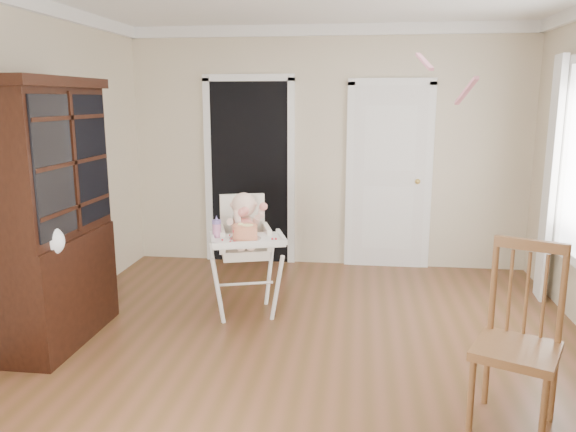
# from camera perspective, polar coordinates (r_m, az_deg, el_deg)

# --- Properties ---
(floor) EXTENTS (5.00, 5.00, 0.00)m
(floor) POSITION_cam_1_polar(r_m,az_deg,el_deg) (4.36, 1.71, -14.08)
(floor) COLOR brown
(floor) RESTS_ON ground
(wall_back) EXTENTS (4.50, 0.00, 4.50)m
(wall_back) POSITION_cam_1_polar(r_m,az_deg,el_deg) (6.44, 4.00, 6.84)
(wall_back) COLOR #C4B599
(wall_back) RESTS_ON floor
(wall_left) EXTENTS (0.00, 5.00, 5.00)m
(wall_left) POSITION_cam_1_polar(r_m,az_deg,el_deg) (4.74, -26.44, 3.87)
(wall_left) COLOR #C4B599
(wall_left) RESTS_ON floor
(doorway) EXTENTS (1.06, 0.05, 2.22)m
(doorway) POSITION_cam_1_polar(r_m,az_deg,el_deg) (6.56, -3.93, 4.82)
(doorway) COLOR black
(doorway) RESTS_ON wall_back
(closet_door) EXTENTS (0.96, 0.09, 2.13)m
(closet_door) POSITION_cam_1_polar(r_m,az_deg,el_deg) (6.45, 10.19, 3.79)
(closet_door) COLOR white
(closet_door) RESTS_ON wall_back
(high_chair) EXTENTS (0.81, 0.91, 1.09)m
(high_chair) POSITION_cam_1_polar(r_m,az_deg,el_deg) (4.97, -4.43, -2.58)
(high_chair) COLOR white
(high_chair) RESTS_ON floor
(baby) EXTENTS (0.36, 0.27, 0.51)m
(baby) POSITION_cam_1_polar(r_m,az_deg,el_deg) (4.96, -4.47, -0.60)
(baby) COLOR beige
(baby) RESTS_ON high_chair
(cake) EXTENTS (0.27, 0.27, 0.12)m
(cake) POSITION_cam_1_polar(r_m,az_deg,el_deg) (4.68, -4.39, -1.63)
(cake) COLOR silver
(cake) RESTS_ON high_chair
(sippy_cup) EXTENTS (0.08, 0.08, 0.19)m
(sippy_cup) POSITION_cam_1_polar(r_m,az_deg,el_deg) (4.77, -7.25, -1.22)
(sippy_cup) COLOR #CA7BAB
(sippy_cup) RESTS_ON high_chair
(china_cabinet) EXTENTS (0.54, 1.22, 2.07)m
(china_cabinet) POSITION_cam_1_polar(r_m,az_deg,el_deg) (4.70, -22.98, 0.20)
(china_cabinet) COLOR black
(china_cabinet) RESTS_ON floor
(dining_chair) EXTENTS (0.59, 0.59, 1.10)m
(dining_chair) POSITION_cam_1_polar(r_m,az_deg,el_deg) (3.59, 22.32, -11.90)
(dining_chair) COLOR brown
(dining_chair) RESTS_ON floor
(streamer) EXTENTS (0.08, 0.49, 0.15)m
(streamer) POSITION_cam_1_polar(r_m,az_deg,el_deg) (4.00, 13.67, 15.03)
(streamer) COLOR pink
(streamer) RESTS_ON ceiling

